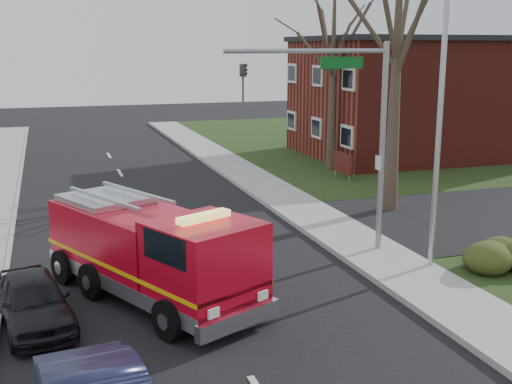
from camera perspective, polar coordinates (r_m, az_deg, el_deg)
name	(u,v)px	position (r m, az deg, el deg)	size (l,w,h in m)	color
ground	(195,291)	(18.08, -5.41, -8.76)	(120.00, 120.00, 0.00)	black
sidewalk_right	(393,265)	(20.23, 12.07, -6.39)	(2.40, 80.00, 0.15)	gray
brick_building	(430,96)	(41.31, 15.21, 8.21)	(15.40, 10.40, 7.25)	maroon
health_center_sign	(342,163)	(32.70, 7.70, 2.54)	(0.12, 2.00, 1.40)	#511613
hedge_corner	(492,250)	(20.83, 20.22, -4.89)	(2.80, 2.00, 0.90)	#333A15
bare_tree_near	(398,26)	(26.00, 12.51, 14.23)	(6.00, 6.00, 12.00)	#33261E
bare_tree_far	(333,50)	(34.67, 6.90, 12.46)	(5.25, 5.25, 10.50)	#33261E
traffic_signal_mast	(347,110)	(20.08, 8.06, 7.19)	(5.29, 0.18, 6.80)	gray
streetlight_pole	(438,120)	(19.34, 15.85, 6.16)	(1.48, 0.16, 8.40)	#B7BABF
fire_engine	(153,254)	(17.23, -9.17, -5.49)	(5.09, 7.27, 2.79)	#BB081C
parked_car_maroon	(34,301)	(16.55, -19.15, -9.11)	(1.53, 3.81, 1.30)	black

